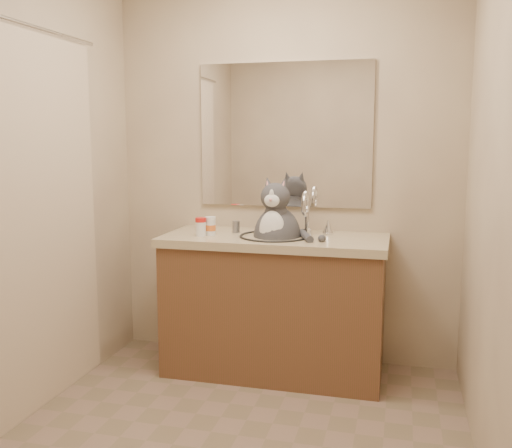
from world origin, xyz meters
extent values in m
cube|color=#C8B693|center=(0.00, 1.25, 1.20)|extent=(2.20, 0.01, 2.40)
cube|color=#C8B693|center=(0.00, -1.25, 1.20)|extent=(2.20, 0.01, 2.40)
cube|color=#C8B693|center=(-1.10, 0.00, 1.20)|extent=(0.01, 2.50, 2.40)
cube|color=#C8B693|center=(1.10, 0.00, 1.20)|extent=(0.01, 2.50, 2.40)
cube|color=brown|center=(0.00, 0.96, 0.40)|extent=(1.30, 0.55, 0.80)
cube|color=tan|center=(0.00, 0.96, 0.83)|extent=(1.34, 0.59, 0.05)
torus|color=black|center=(0.00, 0.94, 0.85)|extent=(0.42, 0.42, 0.02)
ellipsoid|color=white|center=(0.00, 0.94, 0.78)|extent=(0.40, 0.40, 0.15)
cylinder|color=silver|center=(0.17, 1.11, 0.95)|extent=(0.03, 0.03, 0.18)
torus|color=silver|center=(0.17, 1.05, 1.04)|extent=(0.03, 0.16, 0.16)
cone|color=silver|center=(0.30, 1.11, 0.90)|extent=(0.06, 0.06, 0.08)
cube|color=white|center=(0.00, 1.24, 1.45)|extent=(1.10, 0.02, 0.90)
cube|color=beige|center=(-1.05, 0.10, 1.00)|extent=(0.01, 1.20, 1.90)
cylinder|color=silver|center=(-1.05, 0.10, 1.97)|extent=(0.02, 1.30, 0.02)
ellipsoid|color=#414146|center=(0.01, 0.97, 0.84)|extent=(0.31, 0.33, 0.38)
ellipsoid|color=white|center=(0.01, 0.86, 0.90)|extent=(0.16, 0.10, 0.24)
ellipsoid|color=#414146|center=(0.01, 0.92, 1.09)|extent=(0.19, 0.16, 0.17)
ellipsoid|color=white|center=(0.01, 0.85, 1.08)|extent=(0.09, 0.05, 0.07)
sphere|color=#D88C8C|center=(0.00, 0.83, 1.08)|extent=(0.02, 0.02, 0.02)
cone|color=#414146|center=(-0.04, 0.94, 1.17)|extent=(0.08, 0.06, 0.08)
cone|color=#414146|center=(0.06, 0.93, 1.17)|extent=(0.08, 0.06, 0.08)
cylinder|color=#414146|center=(0.20, 0.91, 0.87)|extent=(0.13, 0.25, 0.04)
cylinder|color=white|center=(-0.43, 0.86, 0.89)|extent=(0.07, 0.07, 0.09)
cylinder|color=red|center=(-0.43, 0.86, 0.95)|extent=(0.07, 0.07, 0.03)
cylinder|color=white|center=(-0.39, 0.91, 0.89)|extent=(0.08, 0.08, 0.09)
cylinder|color=orange|center=(-0.39, 0.91, 0.89)|extent=(0.08, 0.08, 0.04)
cylinder|color=white|center=(-0.39, 0.91, 0.95)|extent=(0.09, 0.09, 0.02)
cylinder|color=slate|center=(-0.26, 1.02, 0.89)|extent=(0.06, 0.06, 0.07)
camera|label=1|loc=(0.73, -2.33, 1.43)|focal=40.00mm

